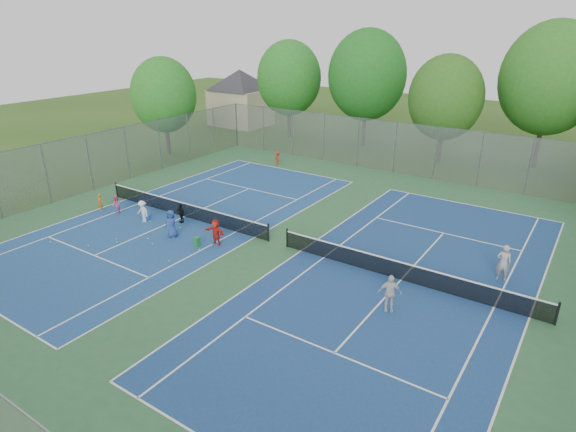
% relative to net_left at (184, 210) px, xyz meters
% --- Properties ---
extents(ground, '(120.00, 120.00, 0.00)m').
position_rel_net_left_xyz_m(ground, '(7.00, 0.00, -0.46)').
color(ground, '#2E5019').
rests_on(ground, ground).
extents(court_pad, '(32.00, 32.00, 0.01)m').
position_rel_net_left_xyz_m(court_pad, '(7.00, 0.00, -0.45)').
color(court_pad, '#2B5C36').
rests_on(court_pad, ground).
extents(court_left, '(10.97, 23.77, 0.01)m').
position_rel_net_left_xyz_m(court_left, '(0.00, 0.00, -0.44)').
color(court_left, navy).
rests_on(court_left, court_pad).
extents(court_right, '(10.97, 23.77, 0.01)m').
position_rel_net_left_xyz_m(court_right, '(14.00, 0.00, -0.44)').
color(court_right, navy).
rests_on(court_right, court_pad).
extents(net_left, '(12.87, 0.10, 0.91)m').
position_rel_net_left_xyz_m(net_left, '(0.00, 0.00, 0.00)').
color(net_left, black).
rests_on(net_left, ground).
extents(net_right, '(12.87, 0.10, 0.91)m').
position_rel_net_left_xyz_m(net_right, '(14.00, 0.00, 0.00)').
color(net_right, black).
rests_on(net_right, ground).
extents(fence_north, '(32.00, 0.10, 4.00)m').
position_rel_net_left_xyz_m(fence_north, '(7.00, 16.00, 1.54)').
color(fence_north, gray).
rests_on(fence_north, ground).
extents(fence_west, '(0.10, 32.00, 4.00)m').
position_rel_net_left_xyz_m(fence_west, '(-9.00, 0.00, 1.54)').
color(fence_west, gray).
rests_on(fence_west, ground).
extents(house, '(11.03, 11.03, 7.30)m').
position_rel_net_left_xyz_m(house, '(-15.00, 24.00, 3.76)').
color(house, '#B7A88C').
rests_on(house, ground).
extents(tree_nw, '(6.40, 6.40, 9.58)m').
position_rel_net_left_xyz_m(tree_nw, '(-7.00, 22.00, 5.44)').
color(tree_nw, '#443326').
rests_on(tree_nw, ground).
extents(tree_nl, '(7.20, 7.20, 10.69)m').
position_rel_net_left_xyz_m(tree_nl, '(1.00, 23.00, 6.09)').
color(tree_nl, '#443326').
rests_on(tree_nl, ground).
extents(tree_nc, '(6.00, 6.00, 8.85)m').
position_rel_net_left_xyz_m(tree_nc, '(9.00, 21.00, 4.94)').
color(tree_nc, '#443326').
rests_on(tree_nc, ground).
extents(tree_nr, '(7.60, 7.60, 11.42)m').
position_rel_net_left_xyz_m(tree_nr, '(16.00, 24.00, 6.59)').
color(tree_nr, '#443326').
rests_on(tree_nr, ground).
extents(tree_side_w, '(5.60, 5.60, 8.47)m').
position_rel_net_left_xyz_m(tree_side_w, '(-12.00, 10.00, 4.79)').
color(tree_side_w, '#443326').
rests_on(tree_side_w, ground).
extents(ball_crate, '(0.45, 0.45, 0.29)m').
position_rel_net_left_xyz_m(ball_crate, '(-1.58, -1.58, -0.31)').
color(ball_crate, blue).
rests_on(ball_crate, ground).
extents(ball_hopper, '(0.27, 0.27, 0.51)m').
position_rel_net_left_xyz_m(ball_hopper, '(3.58, -2.60, -0.20)').
color(ball_hopper, '#238231').
rests_on(ball_hopper, ground).
extents(student_a, '(0.48, 0.39, 1.14)m').
position_rel_net_left_xyz_m(student_a, '(-5.08, -2.27, 0.12)').
color(student_a, '#CB5F13').
rests_on(student_a, ground).
extents(student_b, '(0.72, 0.66, 1.19)m').
position_rel_net_left_xyz_m(student_b, '(-3.85, -1.97, 0.14)').
color(student_b, '#D45286').
rests_on(student_b, ground).
extents(student_c, '(0.90, 0.56, 1.34)m').
position_rel_net_left_xyz_m(student_c, '(-1.45, -1.93, 0.21)').
color(student_c, white).
rests_on(student_c, ground).
extents(student_d, '(0.75, 0.41, 1.21)m').
position_rel_net_left_xyz_m(student_d, '(0.52, -0.74, 0.15)').
color(student_d, black).
rests_on(student_d, ground).
extents(student_e, '(0.85, 0.63, 1.58)m').
position_rel_net_left_xyz_m(student_e, '(1.59, -2.49, 0.33)').
color(student_e, navy).
rests_on(student_e, ground).
extents(student_f, '(1.37, 0.47, 1.47)m').
position_rel_net_left_xyz_m(student_f, '(4.31, -1.91, 0.28)').
color(student_f, red).
rests_on(student_f, ground).
extents(child_far_baseline, '(0.85, 0.69, 1.14)m').
position_rel_net_left_xyz_m(child_far_baseline, '(-1.83, 12.61, 0.12)').
color(child_far_baseline, '#A02516').
rests_on(child_far_baseline, ground).
extents(instructor, '(0.73, 0.55, 1.79)m').
position_rel_net_left_xyz_m(instructor, '(17.83, 2.61, 0.44)').
color(instructor, '#99999C').
rests_on(instructor, ground).
extents(teen_court_b, '(1.04, 0.80, 1.65)m').
position_rel_net_left_xyz_m(teen_court_b, '(14.49, -2.68, 0.37)').
color(teen_court_b, silver).
rests_on(teen_court_b, ground).
extents(tennis_ball_0, '(0.07, 0.07, 0.07)m').
position_rel_net_left_xyz_m(tennis_ball_0, '(-2.71, -1.34, -0.42)').
color(tennis_ball_0, '#C6D531').
rests_on(tennis_ball_0, ground).
extents(tennis_ball_1, '(0.07, 0.07, 0.07)m').
position_rel_net_left_xyz_m(tennis_ball_1, '(-0.68, -4.50, -0.42)').
color(tennis_ball_1, '#D5E635').
rests_on(tennis_ball_1, ground).
extents(tennis_ball_2, '(0.07, 0.07, 0.07)m').
position_rel_net_left_xyz_m(tennis_ball_2, '(-0.32, -4.75, -0.42)').
color(tennis_ball_2, '#CEE435').
rests_on(tennis_ball_2, ground).
extents(tennis_ball_3, '(0.07, 0.07, 0.07)m').
position_rel_net_left_xyz_m(tennis_ball_3, '(0.73, -3.50, -0.42)').
color(tennis_ball_3, yellow).
rests_on(tennis_ball_3, ground).
extents(tennis_ball_4, '(0.07, 0.07, 0.07)m').
position_rel_net_left_xyz_m(tennis_ball_4, '(3.69, -4.72, -0.42)').
color(tennis_ball_4, gold).
rests_on(tennis_ball_4, ground).
extents(tennis_ball_5, '(0.07, 0.07, 0.07)m').
position_rel_net_left_xyz_m(tennis_ball_5, '(1.10, -1.43, -0.42)').
color(tennis_ball_5, '#E1EC37').
rests_on(tennis_ball_5, ground).
extents(tennis_ball_6, '(0.07, 0.07, 0.07)m').
position_rel_net_left_xyz_m(tennis_ball_6, '(1.42, -3.79, -0.42)').
color(tennis_ball_6, '#CCF138').
rests_on(tennis_ball_6, ground).
extents(tennis_ball_7, '(0.07, 0.07, 0.07)m').
position_rel_net_left_xyz_m(tennis_ball_7, '(-1.08, -1.78, -0.42)').
color(tennis_ball_7, '#C9DB33').
rests_on(tennis_ball_7, ground).
extents(tennis_ball_8, '(0.07, 0.07, 0.07)m').
position_rel_net_left_xyz_m(tennis_ball_8, '(-1.22, -5.88, -0.42)').
color(tennis_ball_8, yellow).
rests_on(tennis_ball_8, ground).
extents(tennis_ball_9, '(0.07, 0.07, 0.07)m').
position_rel_net_left_xyz_m(tennis_ball_9, '(4.04, -2.93, -0.42)').
color(tennis_ball_9, yellow).
rests_on(tennis_ball_9, ground).
extents(tennis_ball_10, '(0.07, 0.07, 0.07)m').
position_rel_net_left_xyz_m(tennis_ball_10, '(-3.31, -6.76, -0.42)').
color(tennis_ball_10, '#BFD130').
rests_on(tennis_ball_10, ground).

